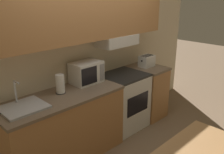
{
  "coord_description": "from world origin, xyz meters",
  "views": [
    {
      "loc": [
        -2.13,
        -2.74,
        2.11
      ],
      "look_at": [
        0.05,
        -0.56,
        1.04
      ],
      "focal_mm": 40.0,
      "sensor_mm": 36.0,
      "label": 1
    }
  ],
  "objects_px": {
    "stove_range": "(123,101)",
    "paper_towel_roll": "(60,84)",
    "sink_basin": "(23,107)",
    "toaster": "(147,61)",
    "microwave": "(86,72)"
  },
  "relations": [
    {
      "from": "stove_range",
      "to": "paper_towel_roll",
      "type": "bearing_deg",
      "value": 176.49
    },
    {
      "from": "stove_range",
      "to": "paper_towel_roll",
      "type": "xyz_separation_m",
      "value": [
        -1.1,
        0.07,
        0.57
      ]
    },
    {
      "from": "stove_range",
      "to": "sink_basin",
      "type": "bearing_deg",
      "value": -179.64
    },
    {
      "from": "toaster",
      "to": "paper_towel_roll",
      "type": "distance_m",
      "value": 1.69
    },
    {
      "from": "sink_basin",
      "to": "paper_towel_roll",
      "type": "xyz_separation_m",
      "value": [
        0.54,
        0.08,
        0.1
      ]
    },
    {
      "from": "microwave",
      "to": "toaster",
      "type": "distance_m",
      "value": 1.23
    },
    {
      "from": "microwave",
      "to": "toaster",
      "type": "relative_size",
      "value": 1.55
    },
    {
      "from": "stove_range",
      "to": "microwave",
      "type": "relative_size",
      "value": 2.12
    },
    {
      "from": "sink_basin",
      "to": "paper_towel_roll",
      "type": "bearing_deg",
      "value": 8.21
    },
    {
      "from": "microwave",
      "to": "paper_towel_roll",
      "type": "relative_size",
      "value": 1.73
    },
    {
      "from": "sink_basin",
      "to": "microwave",
      "type": "bearing_deg",
      "value": 7.75
    },
    {
      "from": "toaster",
      "to": "sink_basin",
      "type": "xyz_separation_m",
      "value": [
        -2.23,
        -0.03,
        -0.08
      ]
    },
    {
      "from": "toaster",
      "to": "stove_range",
      "type": "bearing_deg",
      "value": -178.32
    },
    {
      "from": "stove_range",
      "to": "microwave",
      "type": "height_order",
      "value": "microwave"
    },
    {
      "from": "toaster",
      "to": "sink_basin",
      "type": "height_order",
      "value": "sink_basin"
    }
  ]
}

